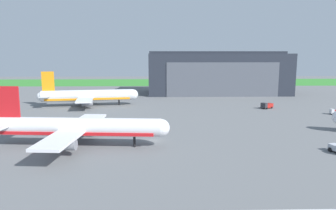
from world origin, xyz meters
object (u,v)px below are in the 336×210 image
Objects in this scene: maintenance_hangar at (217,73)px; airliner_far_left at (89,96)px; ops_van at (267,106)px; pushback_tractor at (335,112)px; airliner_near_right at (79,128)px.

maintenance_hangar is 71.74m from airliner_far_left.
pushback_tractor is (19.34, -12.54, -0.19)m from ops_van.
pushback_tractor is at bearing -13.15° from airliner_far_left.
airliner_far_left is at bearing 166.85° from pushback_tractor.
ops_van is (68.93, -8.08, -2.86)m from airliner_far_left.
ops_van is at bearing 39.20° from airliner_near_right.
airliner_far_left reaches higher than airliner_near_right.
maintenance_hangar is at bearing 63.45° from airliner_near_right.
ops_van is at bearing -6.69° from airliner_far_left.
maintenance_hangar reaches higher than airliner_far_left.
pushback_tractor is at bearing -64.24° from maintenance_hangar.
airliner_near_right is 1.04× the size of airliner_far_left.
maintenance_hangar reaches higher than pushback_tractor.
ops_van is (10.35, -48.99, -9.33)m from maintenance_hangar.
airliner_far_left is (-10.16, 56.02, -0.24)m from airliner_near_right.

